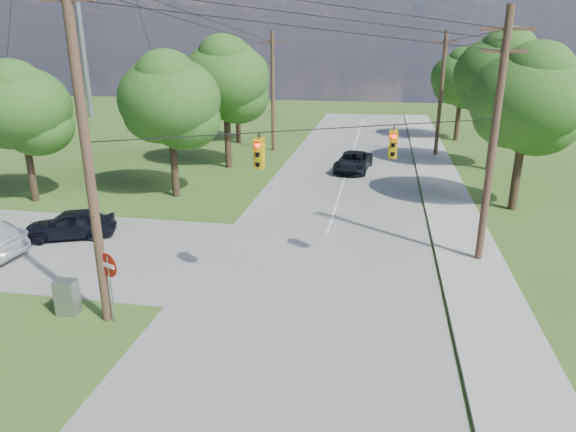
% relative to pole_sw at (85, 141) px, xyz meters
% --- Properties ---
extents(ground, '(140.00, 140.00, 0.00)m').
position_rel_pole_sw_xyz_m(ground, '(4.60, -0.40, -6.23)').
color(ground, '#38521B').
rests_on(ground, ground).
extents(main_road, '(10.00, 100.00, 0.03)m').
position_rel_pole_sw_xyz_m(main_road, '(6.60, 4.60, -6.21)').
color(main_road, gray).
rests_on(main_road, ground).
extents(sidewalk_east, '(2.60, 100.00, 0.12)m').
position_rel_pole_sw_xyz_m(sidewalk_east, '(13.30, 4.60, -6.17)').
color(sidewalk_east, '#A8A59D').
rests_on(sidewalk_east, ground).
extents(pole_sw, '(2.00, 0.32, 12.00)m').
position_rel_pole_sw_xyz_m(pole_sw, '(0.00, 0.00, 0.00)').
color(pole_sw, brown).
rests_on(pole_sw, ground).
extents(pole_ne, '(2.00, 0.32, 10.50)m').
position_rel_pole_sw_xyz_m(pole_ne, '(13.50, 7.60, -0.76)').
color(pole_ne, brown).
rests_on(pole_ne, ground).
extents(pole_north_e, '(2.00, 0.32, 10.00)m').
position_rel_pole_sw_xyz_m(pole_north_e, '(13.50, 29.60, -1.10)').
color(pole_north_e, brown).
rests_on(pole_north_e, ground).
extents(pole_north_w, '(2.00, 0.32, 10.00)m').
position_rel_pole_sw_xyz_m(pole_north_w, '(-0.40, 29.60, -1.10)').
color(pole_north_w, brown).
rests_on(pole_north_w, ground).
extents(power_lines, '(13.93, 29.62, 4.93)m').
position_rel_pole_sw_xyz_m(power_lines, '(6.10, 11.14, 2.93)').
color(power_lines, black).
rests_on(power_lines, ground).
extents(traffic_signals, '(4.91, 3.27, 1.05)m').
position_rel_pole_sw_xyz_m(traffic_signals, '(7.15, 4.03, -0.73)').
color(traffic_signals, '#C7A20B').
rests_on(traffic_signals, ground).
extents(tree_w_near, '(6.00, 6.00, 8.40)m').
position_rel_pole_sw_xyz_m(tree_w_near, '(-3.40, 14.60, -0.30)').
color(tree_w_near, '#453322').
rests_on(tree_w_near, ground).
extents(tree_w_mid, '(6.40, 6.40, 9.22)m').
position_rel_pole_sw_xyz_m(tree_w_mid, '(-2.40, 22.60, 0.35)').
color(tree_w_mid, '#453322').
rests_on(tree_w_mid, ground).
extents(tree_w_far, '(6.00, 6.00, 8.73)m').
position_rel_pole_sw_xyz_m(tree_w_far, '(-4.40, 32.60, 0.02)').
color(tree_w_far, '#453322').
rests_on(tree_w_far, ground).
extents(tree_e_near, '(6.20, 6.20, 8.81)m').
position_rel_pole_sw_xyz_m(tree_e_near, '(16.60, 15.60, 0.02)').
color(tree_e_near, '#453322').
rests_on(tree_e_near, ground).
extents(tree_e_mid, '(6.60, 6.60, 9.64)m').
position_rel_pole_sw_xyz_m(tree_e_mid, '(17.10, 25.60, 0.68)').
color(tree_e_mid, '#453322').
rests_on(tree_e_mid, ground).
extents(tree_e_far, '(5.80, 5.80, 8.32)m').
position_rel_pole_sw_xyz_m(tree_e_far, '(16.10, 37.60, -0.31)').
color(tree_e_far, '#453322').
rests_on(tree_e_far, ground).
extents(tree_cross_n, '(5.60, 5.60, 7.91)m').
position_rel_pole_sw_xyz_m(tree_cross_n, '(-11.40, 12.10, -0.63)').
color(tree_cross_n, '#453322').
rests_on(tree_cross_n, ground).
extents(car_cross_dark, '(4.49, 3.15, 1.42)m').
position_rel_pole_sw_xyz_m(car_cross_dark, '(-5.64, 6.83, -5.48)').
color(car_cross_dark, black).
rests_on(car_cross_dark, cross_road).
extents(car_main_north, '(2.86, 5.22, 1.39)m').
position_rel_pole_sw_xyz_m(car_main_north, '(7.04, 23.10, -5.50)').
color(car_main_north, black).
rests_on(car_main_north, main_road).
extents(control_cabinet, '(0.74, 0.55, 1.30)m').
position_rel_pole_sw_xyz_m(control_cabinet, '(-1.53, 0.09, -5.58)').
color(control_cabinet, gray).
rests_on(control_cabinet, ground).
extents(do_not_enter_sign, '(0.80, 0.36, 2.55)m').
position_rel_pole_sw_xyz_m(do_not_enter_sign, '(0.34, -0.14, -4.38)').
color(do_not_enter_sign, gray).
rests_on(do_not_enter_sign, ground).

